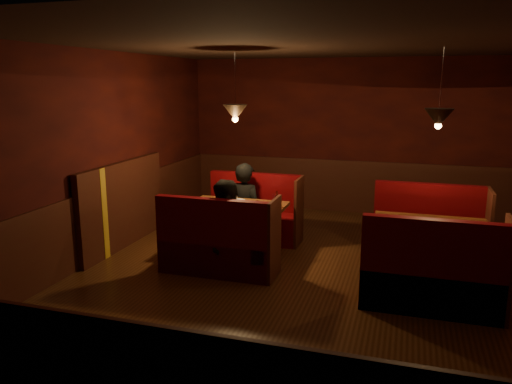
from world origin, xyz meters
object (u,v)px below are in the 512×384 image
(main_bench_near, at_px, (218,250))
(second_table, at_px, (429,239))
(main_bench_far, at_px, (254,219))
(diner_b, at_px, (229,214))
(main_table, at_px, (237,216))
(second_bench_near, at_px, (433,281))
(second_bench_far, at_px, (429,237))
(diner_a, at_px, (245,192))

(main_bench_near, xyz_separation_m, second_table, (2.59, 0.49, 0.24))
(main_bench_far, height_order, diner_b, diner_b)
(main_table, height_order, second_bench_near, second_bench_near)
(second_bench_far, relative_size, diner_b, 0.95)
(main_bench_far, xyz_separation_m, second_bench_far, (2.63, -0.27, 0.01))
(main_bench_far, xyz_separation_m, diner_a, (-0.09, -0.20, 0.47))
(second_bench_far, distance_m, diner_b, 2.82)
(main_table, distance_m, second_table, 2.63)
(main_bench_near, height_order, second_table, main_bench_near)
(second_table, height_order, diner_b, diner_b)
(second_bench_far, height_order, diner_b, diner_b)
(second_bench_far, xyz_separation_m, diner_a, (-2.72, 0.07, 0.46))
(second_bench_far, bearing_deg, diner_b, -154.01)
(main_bench_near, bearing_deg, second_bench_far, 26.54)
(second_table, bearing_deg, main_table, 173.54)
(main_bench_far, xyz_separation_m, second_table, (2.59, -1.08, 0.24))
(main_bench_near, height_order, second_bench_far, second_bench_far)
(main_bench_near, bearing_deg, diner_b, 36.96)
(diner_a, bearing_deg, diner_b, 113.91)
(second_table, distance_m, second_bench_far, 0.85)
(second_bench_far, xyz_separation_m, diner_b, (-2.51, -1.22, 0.45))
(second_table, bearing_deg, main_bench_near, -169.22)
(main_table, distance_m, main_bench_near, 0.83)
(second_bench_near, height_order, diner_a, diner_a)
(main_table, distance_m, main_bench_far, 0.83)
(main_table, distance_m, diner_b, 0.75)
(diner_b, bearing_deg, diner_a, 86.92)
(diner_b, bearing_deg, main_table, 88.54)
(main_table, xyz_separation_m, diner_b, (0.13, -0.70, 0.22))
(second_table, height_order, second_bench_far, second_bench_far)
(main_table, relative_size, second_bench_far, 0.92)
(second_bench_far, xyz_separation_m, second_bench_near, (0.00, -1.63, 0.00))
(main_table, height_order, main_bench_far, main_bench_far)
(diner_a, xyz_separation_m, diner_b, (0.21, -1.29, -0.01))
(main_bench_far, bearing_deg, second_table, -22.69)
(second_table, relative_size, diner_a, 0.85)
(main_bench_far, bearing_deg, main_table, -91.13)
(second_bench_far, bearing_deg, second_bench_near, -90.00)
(main_bench_near, relative_size, diner_a, 0.95)
(main_table, xyz_separation_m, diner_a, (-0.08, 0.59, 0.23))
(second_table, relative_size, second_bench_far, 0.90)
(second_bench_far, relative_size, second_bench_near, 1.00)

